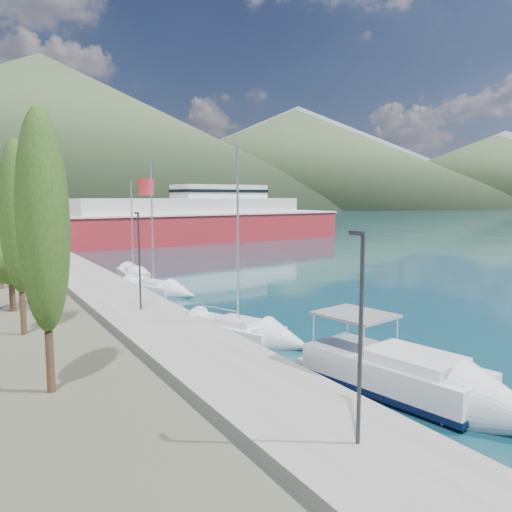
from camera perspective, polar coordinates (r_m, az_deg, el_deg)
ground at (r=138.43m, az=-23.02°, el=3.03°), size 1400.00×1400.00×0.00m
quay at (r=44.61m, az=-18.13°, el=-3.08°), size 5.00×88.00×0.80m
hills_far at (r=658.49m, az=-17.12°, el=12.57°), size 1480.00×900.00×180.00m
hills_near at (r=408.61m, az=-14.29°, el=12.41°), size 1010.00×520.00×115.00m
lamp_posts at (r=33.30m, az=-14.12°, el=0.19°), size 0.15×45.53×6.06m
motor_cruiser at (r=20.42m, az=19.55°, el=-14.21°), size 4.58×10.37×3.70m
sailboat_near at (r=27.30m, az=0.51°, el=-9.12°), size 5.16×8.26×11.42m
sailboat_mid at (r=40.87m, az=-10.17°, el=-3.90°), size 4.89×8.23×11.54m
sailboat_far at (r=48.62m, az=-13.49°, el=-2.27°), size 2.77×7.06×10.14m
ferry at (r=86.64m, az=-7.38°, el=3.86°), size 57.54×15.47×11.30m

